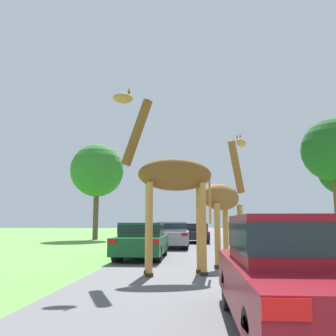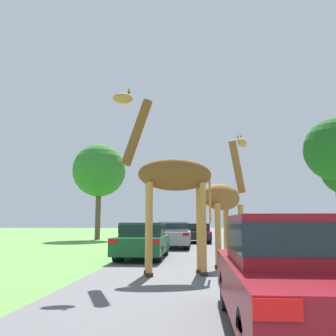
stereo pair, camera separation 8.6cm
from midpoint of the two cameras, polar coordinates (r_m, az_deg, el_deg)
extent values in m
cube|color=#5B5B5E|center=(30.86, 6.61, -11.17)|extent=(7.72, 120.00, 0.00)
cylinder|color=#B77F3D|center=(9.40, -2.72, -9.68)|extent=(0.16, 0.16, 2.44)
cylinder|color=#2D2319|center=(9.49, -2.78, -16.76)|extent=(0.21, 0.21, 0.10)
cylinder|color=#B77F3D|center=(9.88, -2.96, -9.63)|extent=(0.16, 0.16, 2.44)
cylinder|color=#2D2319|center=(9.97, -3.01, -16.37)|extent=(0.21, 0.21, 0.10)
cylinder|color=#B77F3D|center=(9.62, 5.94, -9.62)|extent=(0.16, 0.16, 2.44)
cylinder|color=#2D2319|center=(9.71, 6.05, -16.54)|extent=(0.21, 0.21, 0.10)
cylinder|color=#B77F3D|center=(10.10, 5.29, -9.58)|extent=(0.16, 0.16, 2.44)
cylinder|color=#2D2319|center=(10.18, 5.39, -16.18)|extent=(0.21, 0.21, 0.10)
ellipsoid|color=brown|center=(9.81, 1.40, -1.06)|extent=(2.12, 0.99, 0.90)
cylinder|color=brown|center=(9.93, -4.75, 5.73)|extent=(0.89, 0.44, 1.92)
ellipsoid|color=#B77F3D|center=(10.20, -7.03, 11.03)|extent=(0.60, 0.35, 0.30)
cylinder|color=#B77F3D|center=(9.94, 6.98, -4.98)|extent=(0.06, 0.06, 1.34)
cone|color=brown|center=(10.22, -6.04, 12.35)|extent=(0.07, 0.07, 0.16)
cone|color=brown|center=(10.34, -6.06, 12.09)|extent=(0.07, 0.07, 0.16)
cylinder|color=#B77F3D|center=(12.59, 9.55, -10.40)|extent=(0.18, 0.18, 1.96)
cylinder|color=#2D2319|center=(12.66, 9.66, -14.59)|extent=(0.24, 0.24, 0.11)
cylinder|color=#B77F3D|center=(12.29, 11.88, -10.38)|extent=(0.18, 0.18, 1.96)
cylinder|color=#2D2319|center=(12.35, 12.02, -14.67)|extent=(0.24, 0.24, 0.11)
cylinder|color=#B77F3D|center=(11.45, 5.78, -10.66)|extent=(0.18, 0.18, 1.96)
cylinder|color=#2D2319|center=(11.52, 5.85, -15.26)|extent=(0.24, 0.24, 0.11)
cylinder|color=#B77F3D|center=(11.12, 8.24, -10.67)|extent=(0.18, 0.18, 1.96)
cylinder|color=#2D2319|center=(11.19, 8.35, -15.41)|extent=(0.24, 0.24, 0.11)
ellipsoid|color=brown|center=(11.87, 8.80, -4.63)|extent=(1.74, 1.98, 0.87)
cylinder|color=brown|center=(12.87, 11.20, 0.21)|extent=(0.72, 0.82, 1.88)
ellipsoid|color=#B77F3D|center=(13.39, 11.97, 4.00)|extent=(0.53, 0.59, 0.30)
cylinder|color=#B77F3D|center=(11.08, 6.19, -7.20)|extent=(0.06, 0.06, 1.08)
cone|color=brown|center=(13.33, 11.33, 5.05)|extent=(0.07, 0.07, 0.16)
cone|color=brown|center=(13.27, 11.82, 5.13)|extent=(0.07, 0.07, 0.16)
cube|color=maroon|center=(5.00, 21.40, -17.48)|extent=(1.90, 4.25, 0.62)
cube|color=maroon|center=(4.94, 21.01, -10.52)|extent=(1.71, 1.91, 0.59)
cube|color=#19232D|center=(4.94, 20.99, -10.18)|extent=(1.73, 1.93, 0.36)
cube|color=red|center=(2.74, 18.05, -20.80)|extent=(0.34, 0.03, 0.15)
cylinder|color=black|center=(6.15, 10.76, -18.65)|extent=(0.38, 0.62, 0.62)
cylinder|color=black|center=(6.47, 24.92, -17.50)|extent=(0.38, 0.62, 0.62)
cube|color=black|center=(25.03, 4.71, -10.64)|extent=(1.94, 4.32, 0.51)
cube|color=black|center=(25.01, 4.70, -9.45)|extent=(1.74, 1.94, 0.52)
cube|color=#19232D|center=(25.01, 4.70, -9.39)|extent=(1.76, 1.96, 0.31)
cube|color=red|center=(22.87, 2.69, -10.39)|extent=(0.35, 0.03, 0.12)
cube|color=red|center=(22.87, 6.74, -10.34)|extent=(0.35, 0.03, 0.12)
cylinder|color=black|center=(26.34, 3.00, -11.02)|extent=(0.39, 0.59, 0.59)
cylinder|color=black|center=(26.34, 6.43, -10.97)|extent=(0.39, 0.59, 0.59)
cylinder|color=black|center=(23.75, 2.82, -11.28)|extent=(0.39, 0.59, 0.59)
cylinder|color=black|center=(23.75, 6.63, -11.23)|extent=(0.39, 0.59, 0.59)
cube|color=gray|center=(19.60, 1.12, -11.04)|extent=(1.74, 4.11, 0.64)
cube|color=gray|center=(19.59, 1.11, -9.36)|extent=(1.56, 1.85, 0.51)
cube|color=#19232D|center=(19.59, 1.11, -9.29)|extent=(1.58, 1.87, 0.31)
cube|color=red|center=(17.60, -1.66, -10.57)|extent=(0.31, 0.03, 0.15)
cube|color=red|center=(17.50, 3.06, -10.58)|extent=(0.31, 0.03, 0.15)
cylinder|color=black|center=(20.89, -0.61, -11.66)|extent=(0.35, 0.59, 0.59)
cylinder|color=black|center=(20.81, 3.28, -11.65)|extent=(0.35, 0.59, 0.59)
cylinder|color=black|center=(18.45, -1.33, -12.05)|extent=(0.35, 0.59, 0.59)
cylinder|color=black|center=(18.35, 3.09, -12.06)|extent=(0.35, 0.59, 0.59)
cube|color=#144C28|center=(14.07, -3.83, -12.08)|extent=(1.73, 4.18, 0.61)
cube|color=#144C28|center=(14.04, -3.81, -9.78)|extent=(1.56, 1.88, 0.52)
cube|color=#19232D|center=(14.04, -3.81, -9.68)|extent=(1.58, 1.90, 0.31)
cube|color=red|center=(12.13, -8.69, -11.52)|extent=(0.31, 0.03, 0.15)
cube|color=red|center=(11.88, -1.87, -11.68)|extent=(0.31, 0.03, 0.15)
cylinder|color=black|center=(15.43, -5.76, -12.72)|extent=(0.35, 0.57, 0.57)
cylinder|color=black|center=(15.24, -0.50, -12.82)|extent=(0.35, 0.57, 0.57)
cylinder|color=black|center=(12.98, -7.79, -13.47)|extent=(0.35, 0.57, 0.57)
cylinder|color=black|center=(12.76, -1.53, -13.63)|extent=(0.35, 0.57, 0.57)
cylinder|color=brown|center=(29.44, -11.06, -6.39)|extent=(0.43, 0.43, 4.94)
sphere|color=#2D7028|center=(29.72, -10.89, -0.39)|extent=(4.31, 4.31, 4.31)
sphere|color=#1E561E|center=(27.04, 25.46, 2.73)|extent=(4.36, 4.36, 4.36)
camera|label=1|loc=(0.04, -89.75, -0.04)|focal=38.00mm
camera|label=2|loc=(0.04, 90.25, 0.04)|focal=38.00mm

